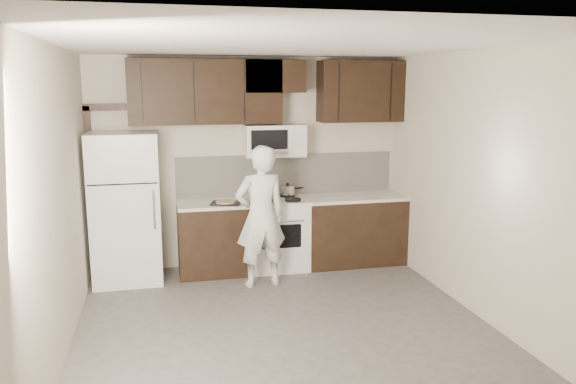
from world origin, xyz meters
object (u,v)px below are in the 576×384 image
object	(u,v)px
stove	(277,233)
refrigerator	(126,208)
microwave	(274,140)
person	(261,216)

from	to	relation	value
stove	refrigerator	size ratio (longest dim) A/B	0.52
stove	microwave	world-z (taller)	microwave
refrigerator	person	size ratio (longest dim) A/B	1.08
microwave	person	size ratio (longest dim) A/B	0.46
microwave	person	distance (m)	1.12
stove	refrigerator	world-z (taller)	refrigerator
refrigerator	person	bearing A→B (deg)	-19.01
stove	refrigerator	distance (m)	1.90
refrigerator	microwave	bearing A→B (deg)	5.15
microwave	person	xyz separation A→B (m)	(-0.31, -0.70, -0.82)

